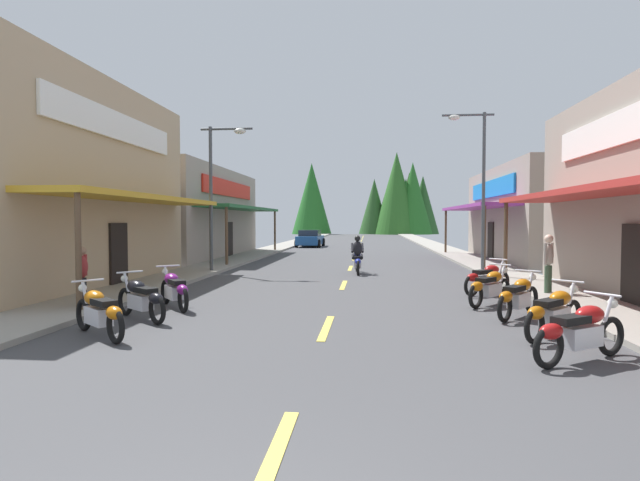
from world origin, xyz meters
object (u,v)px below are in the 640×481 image
(motorcycle_parked_left_2, at_px, (174,289))
(motorcycle_parked_left_1, at_px, (141,298))
(streetlamp_right, at_px, (476,169))
(motorcycle_parked_right_3, at_px, (490,286))
(motorcycle_parked_right_1, at_px, (554,312))
(motorcycle_parked_right_2, at_px, (518,296))
(pedestrian_browsing, at_px, (548,260))
(motorcycle_parked_left_0, at_px, (99,311))
(parked_car_curbside, at_px, (310,238))
(streetlamp_left, at_px, (219,178))
(motorcycle_parked_right_4, at_px, (487,278))
(pedestrian_by_shop, at_px, (82,274))
(rider_cruising_lead, at_px, (357,258))
(motorcycle_parked_right_0, at_px, (580,331))

(motorcycle_parked_left_2, bearing_deg, motorcycle_parked_left_1, 136.03)
(streetlamp_right, height_order, motorcycle_parked_right_3, streetlamp_right)
(motorcycle_parked_right_1, bearing_deg, streetlamp_right, 39.64)
(motorcycle_parked_left_1, bearing_deg, motorcycle_parked_right_1, -147.06)
(motorcycle_parked_right_2, relative_size, pedestrian_browsing, 0.98)
(motorcycle_parked_right_1, distance_m, motorcycle_parked_left_0, 8.44)
(motorcycle_parked_right_2, relative_size, parked_car_curbside, 0.40)
(motorcycle_parked_left_1, bearing_deg, streetlamp_left, -43.98)
(motorcycle_parked_right_4, relative_size, pedestrian_by_shop, 1.07)
(streetlamp_right, relative_size, motorcycle_parked_right_3, 3.96)
(motorcycle_parked_left_2, height_order, pedestrian_browsing, pedestrian_browsing)
(motorcycle_parked_right_2, xyz_separation_m, motorcycle_parked_left_1, (-8.28, -1.07, 0.00))
(motorcycle_parked_right_1, distance_m, motorcycle_parked_right_2, 1.94)
(motorcycle_parked_right_3, relative_size, rider_cruising_lead, 0.80)
(streetlamp_left, distance_m, parked_car_curbside, 21.75)
(motorcycle_parked_right_0, distance_m, motorcycle_parked_right_2, 3.57)
(pedestrian_browsing, height_order, parked_car_curbside, pedestrian_browsing)
(streetlamp_left, distance_m, motorcycle_parked_right_2, 13.39)
(streetlamp_right, bearing_deg, motorcycle_parked_left_0, -125.85)
(streetlamp_right, height_order, motorcycle_parked_right_2, streetlamp_right)
(motorcycle_parked_right_0, xyz_separation_m, motorcycle_parked_left_2, (-8.02, 3.98, 0.00))
(motorcycle_parked_right_4, relative_size, pedestrian_browsing, 0.93)
(motorcycle_parked_right_1, relative_size, pedestrian_by_shop, 1.03)
(motorcycle_parked_right_3, height_order, motorcycle_parked_left_0, same)
(motorcycle_parked_right_0, bearing_deg, parked_car_curbside, 69.62)
(motorcycle_parked_left_1, bearing_deg, motorcycle_parked_right_4, -112.01)
(streetlamp_left, relative_size, motorcycle_parked_right_4, 3.64)
(motorcycle_parked_right_3, distance_m, motorcycle_parked_right_4, 1.99)
(motorcycle_parked_left_0, relative_size, rider_cruising_lead, 0.80)
(motorcycle_parked_right_2, bearing_deg, pedestrian_by_shop, 127.90)
(motorcycle_parked_right_1, bearing_deg, motorcycle_parked_left_1, 128.71)
(motorcycle_parked_right_2, height_order, motorcycle_parked_right_3, same)
(motorcycle_parked_left_1, bearing_deg, parked_car_curbside, -51.17)
(motorcycle_parked_left_2, bearing_deg, rider_cruising_lead, -64.30)
(motorcycle_parked_right_1, xyz_separation_m, rider_cruising_lead, (-3.90, 11.03, 0.17))
(motorcycle_parked_right_3, height_order, rider_cruising_lead, rider_cruising_lead)
(rider_cruising_lead, bearing_deg, motorcycle_parked_left_0, 155.94)
(motorcycle_parked_right_1, distance_m, motorcycle_parked_left_1, 8.41)
(motorcycle_parked_right_4, relative_size, motorcycle_parked_left_1, 0.96)
(streetlamp_left, height_order, parked_car_curbside, streetlamp_left)
(motorcycle_parked_right_0, bearing_deg, motorcycle_parked_right_3, 57.53)
(motorcycle_parked_right_2, distance_m, pedestrian_browsing, 3.82)
(motorcycle_parked_right_0, distance_m, motorcycle_parked_right_1, 1.65)
(parked_car_curbside, bearing_deg, motorcycle_parked_right_2, -162.79)
(motorcycle_parked_left_2, relative_size, rider_cruising_lead, 0.82)
(motorcycle_parked_right_4, xyz_separation_m, motorcycle_parked_left_1, (-8.41, -4.69, 0.00))
(parked_car_curbside, bearing_deg, streetlamp_right, -152.60)
(pedestrian_browsing, bearing_deg, motorcycle_parked_left_0, 70.37)
(motorcycle_parked_right_4, distance_m, pedestrian_browsing, 1.75)
(motorcycle_parked_right_1, bearing_deg, motorcycle_parked_right_4, 44.18)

